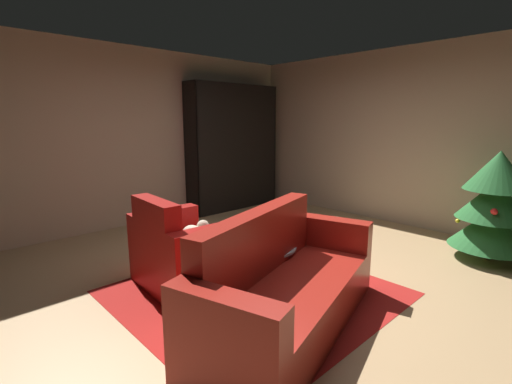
{
  "coord_description": "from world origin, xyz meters",
  "views": [
    {
      "loc": [
        2.45,
        -2.67,
        1.63
      ],
      "look_at": [
        -0.19,
        -0.16,
        0.9
      ],
      "focal_mm": 25.46,
      "sensor_mm": 36.0,
      "label": 1
    }
  ],
  "objects_px": {
    "couch_red": "(285,288)",
    "book_stack_on_table": "(259,239)",
    "armchair_red": "(183,255)",
    "coffee_table": "(260,249)",
    "bottle_on_table": "(280,235)",
    "decorated_tree": "(494,204)",
    "bookshelf_unit": "(239,146)"
  },
  "relations": [
    {
      "from": "coffee_table",
      "to": "book_stack_on_table",
      "type": "bearing_deg",
      "value": 157.17
    },
    {
      "from": "coffee_table",
      "to": "decorated_tree",
      "type": "height_order",
      "value": "decorated_tree"
    },
    {
      "from": "book_stack_on_table",
      "to": "armchair_red",
      "type": "bearing_deg",
      "value": -132.45
    },
    {
      "from": "armchair_red",
      "to": "couch_red",
      "type": "distance_m",
      "value": 1.16
    },
    {
      "from": "couch_red",
      "to": "decorated_tree",
      "type": "relative_size",
      "value": 1.67
    },
    {
      "from": "couch_red",
      "to": "coffee_table",
      "type": "distance_m",
      "value": 0.67
    },
    {
      "from": "couch_red",
      "to": "decorated_tree",
      "type": "bearing_deg",
      "value": 75.34
    },
    {
      "from": "coffee_table",
      "to": "book_stack_on_table",
      "type": "distance_m",
      "value": 0.1
    },
    {
      "from": "book_stack_on_table",
      "to": "decorated_tree",
      "type": "relative_size",
      "value": 0.17
    },
    {
      "from": "bookshelf_unit",
      "to": "book_stack_on_table",
      "type": "relative_size",
      "value": 10.03
    },
    {
      "from": "coffee_table",
      "to": "bottle_on_table",
      "type": "bearing_deg",
      "value": 38.31
    },
    {
      "from": "coffee_table",
      "to": "bottle_on_table",
      "type": "xyz_separation_m",
      "value": [
        0.15,
        0.12,
        0.15
      ]
    },
    {
      "from": "book_stack_on_table",
      "to": "couch_red",
      "type": "bearing_deg",
      "value": -26.65
    },
    {
      "from": "armchair_red",
      "to": "bottle_on_table",
      "type": "xyz_separation_m",
      "value": [
        0.7,
        0.65,
        0.22
      ]
    },
    {
      "from": "bookshelf_unit",
      "to": "coffee_table",
      "type": "bearing_deg",
      "value": -37.51
    },
    {
      "from": "bookshelf_unit",
      "to": "armchair_red",
      "type": "xyz_separation_m",
      "value": [
        2.19,
        -2.63,
        -0.81
      ]
    },
    {
      "from": "armchair_red",
      "to": "coffee_table",
      "type": "distance_m",
      "value": 0.77
    },
    {
      "from": "couch_red",
      "to": "bottle_on_table",
      "type": "xyz_separation_m",
      "value": [
        -0.44,
        0.42,
        0.25
      ]
    },
    {
      "from": "book_stack_on_table",
      "to": "decorated_tree",
      "type": "xyz_separation_m",
      "value": [
        1.37,
        2.47,
        0.18
      ]
    },
    {
      "from": "bottle_on_table",
      "to": "book_stack_on_table",
      "type": "bearing_deg",
      "value": -153.27
    },
    {
      "from": "armchair_red",
      "to": "decorated_tree",
      "type": "height_order",
      "value": "decorated_tree"
    },
    {
      "from": "couch_red",
      "to": "book_stack_on_table",
      "type": "xyz_separation_m",
      "value": [
        -0.64,
        0.32,
        0.18
      ]
    },
    {
      "from": "couch_red",
      "to": "book_stack_on_table",
      "type": "bearing_deg",
      "value": 153.35
    },
    {
      "from": "book_stack_on_table",
      "to": "bottle_on_table",
      "type": "height_order",
      "value": "bottle_on_table"
    },
    {
      "from": "coffee_table",
      "to": "book_stack_on_table",
      "type": "relative_size",
      "value": 3.09
    },
    {
      "from": "bookshelf_unit",
      "to": "book_stack_on_table",
      "type": "height_order",
      "value": "bookshelf_unit"
    },
    {
      "from": "bottle_on_table",
      "to": "decorated_tree",
      "type": "xyz_separation_m",
      "value": [
        1.17,
        2.37,
        0.11
      ]
    },
    {
      "from": "decorated_tree",
      "to": "book_stack_on_table",
      "type": "bearing_deg",
      "value": -118.97
    },
    {
      "from": "armchair_red",
      "to": "couch_red",
      "type": "bearing_deg",
      "value": 11.4
    },
    {
      "from": "couch_red",
      "to": "bottle_on_table",
      "type": "bearing_deg",
      "value": 136.44
    },
    {
      "from": "bookshelf_unit",
      "to": "coffee_table",
      "type": "xyz_separation_m",
      "value": [
        2.74,
        -2.1,
        -0.74
      ]
    },
    {
      "from": "bookshelf_unit",
      "to": "book_stack_on_table",
      "type": "bearing_deg",
      "value": -37.73
    }
  ]
}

